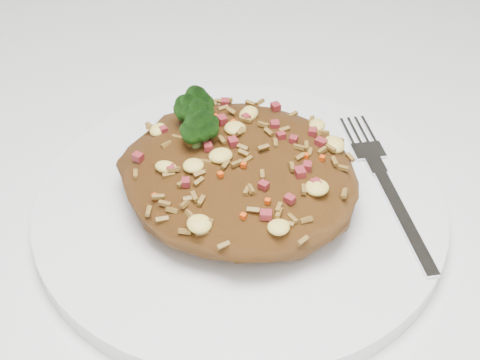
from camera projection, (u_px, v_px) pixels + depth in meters
The scene contains 4 objects.
dining_table at pixel (231, 268), 0.54m from camera, with size 1.20×0.80×0.75m.
plate at pixel (240, 204), 0.45m from camera, with size 0.27×0.27×0.01m, color white.
fried_rice at pixel (238, 164), 0.43m from camera, with size 0.16×0.15×0.06m.
fork at pixel (391, 194), 0.45m from camera, with size 0.12×0.13×0.00m.
Camera 1 is at (0.21, -0.29, 1.07)m, focal length 50.00 mm.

